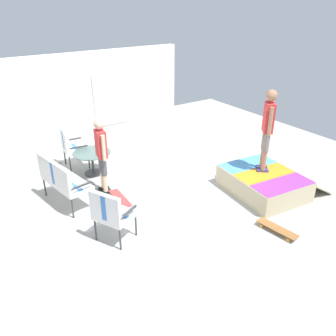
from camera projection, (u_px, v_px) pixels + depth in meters
The scene contains 11 objects.
ground_plane at pixel (177, 206), 7.41m from camera, with size 12.00×12.00×0.10m, color #A8A8A3.
house_facade at pixel (80, 104), 9.38m from camera, with size 0.23×6.00×2.65m.
skate_ramp at pixel (264, 182), 7.75m from camera, with size 1.87×2.12×0.48m.
patio_bench at pixel (61, 178), 7.13m from camera, with size 1.32×0.75×1.02m.
patio_chair_near_house at pixel (70, 145), 8.70m from camera, with size 0.67×0.61×1.02m.
patio_chair_by_wall at pixel (110, 212), 6.02m from camera, with size 0.80×0.77×1.02m.
patio_table at pixel (92, 159), 8.48m from camera, with size 0.90×0.90×0.57m.
person_watching at pixel (101, 151), 7.45m from camera, with size 0.48×0.28×1.69m.
person_skater at pixel (268, 124), 7.32m from camera, with size 0.39×0.36×1.78m.
skateboard_by_bench at pixel (120, 198), 7.44m from camera, with size 0.81×0.25×0.10m.
skateboard_spare at pixel (277, 229), 6.48m from camera, with size 0.82×0.30×0.10m.
Camera 1 is at (-5.10, 3.70, 3.95)m, focal length 37.75 mm.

